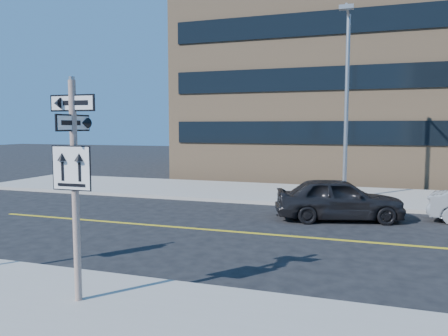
% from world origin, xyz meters
% --- Properties ---
extents(ground, '(120.00, 120.00, 0.00)m').
position_xyz_m(ground, '(0.00, 0.00, 0.00)').
color(ground, black).
rests_on(ground, ground).
extents(sign_pole, '(0.92, 0.92, 4.06)m').
position_xyz_m(sign_pole, '(0.00, -2.51, 2.44)').
color(sign_pole, silver).
rests_on(sign_pole, near_sidewalk).
extents(parked_car_a, '(2.91, 4.79, 1.53)m').
position_xyz_m(parked_car_a, '(4.02, 6.90, 0.76)').
color(parked_car_a, black).
rests_on(parked_car_a, ground).
extents(streetlight_a, '(0.55, 2.25, 8.00)m').
position_xyz_m(streetlight_a, '(4.00, 10.76, 4.76)').
color(streetlight_a, gray).
rests_on(streetlight_a, far_sidewalk).
extents(building_brick, '(18.00, 18.00, 18.00)m').
position_xyz_m(building_brick, '(2.00, 25.00, 9.00)').
color(building_brick, '#A17E59').
rests_on(building_brick, ground).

